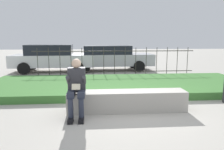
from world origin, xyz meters
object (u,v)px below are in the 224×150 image
at_px(person_seated_reader, 77,85).
at_px(car_parked_center, 110,57).
at_px(car_parked_left, 53,58).
at_px(stone_bench, 127,102).

relative_size(person_seated_reader, car_parked_center, 0.28).
bearing_deg(car_parked_left, person_seated_reader, -76.98).
relative_size(stone_bench, car_parked_center, 0.62).
bearing_deg(car_parked_left, car_parked_center, 4.05).
relative_size(stone_bench, person_seated_reader, 2.20).
height_order(person_seated_reader, car_parked_left, car_parked_left).
bearing_deg(stone_bench, car_parked_center, 89.60).
height_order(stone_bench, car_parked_left, car_parked_left).
bearing_deg(stone_bench, person_seated_reader, -165.99).
xyz_separation_m(car_parked_center, car_parked_left, (-2.99, -0.30, 0.02)).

